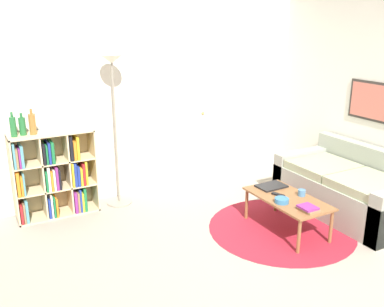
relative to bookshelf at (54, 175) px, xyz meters
name	(u,v)px	position (x,y,z in m)	size (l,w,h in m)	color
ground_plane	(296,292)	(1.45, -2.55, -0.49)	(14.00, 14.00, 0.00)	gray
wall_back	(160,94)	(1.47, 0.21, 0.80)	(7.18, 0.11, 2.60)	silver
wall_right	(358,96)	(3.57, -1.18, 0.81)	(0.08, 5.74, 2.60)	silver
rug	(281,228)	(2.10, -1.59, -0.48)	(1.60, 1.60, 0.01)	maroon
bookshelf	(54,175)	(0.00, 0.00, 0.00)	(0.93, 0.34, 1.00)	beige
floor_lamp	(113,90)	(0.75, -0.06, 0.94)	(0.31, 0.31, 1.84)	gray
couch	(351,189)	(3.12, -1.60, -0.21)	(0.91, 1.64, 0.76)	gray
coffee_table	(287,201)	(2.12, -1.63, -0.14)	(0.51, 0.96, 0.39)	brown
laptop	(271,186)	(2.16, -1.31, -0.09)	(0.33, 0.23, 0.02)	black
bowl	(282,200)	(1.97, -1.71, -0.08)	(0.15, 0.15, 0.05)	teal
book_stack_on_table	(309,209)	(2.08, -1.99, -0.08)	(0.17, 0.19, 0.05)	olive
cup	(302,193)	(2.28, -1.67, -0.07)	(0.08, 0.08, 0.07)	teal
remote	(278,195)	(2.06, -1.54, -0.09)	(0.09, 0.15, 0.02)	black
bottle_left	(13,127)	(-0.37, -0.02, 0.63)	(0.07, 0.07, 0.27)	#236633
bottle_middle	(22,126)	(-0.28, 0.01, 0.62)	(0.07, 0.07, 0.25)	#236633
bottle_right	(32,124)	(-0.17, -0.01, 0.64)	(0.07, 0.07, 0.29)	olive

